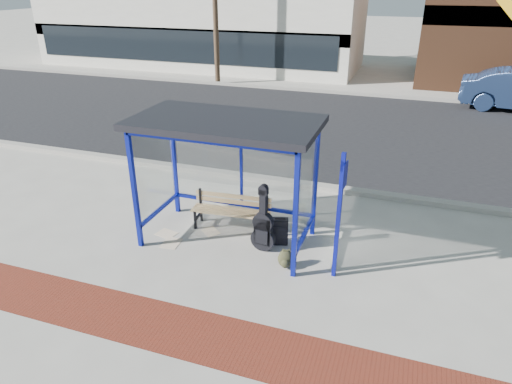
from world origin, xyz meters
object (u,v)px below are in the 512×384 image
at_px(guitar_bag, 263,228).
at_px(suitcase, 279,231).
at_px(bench, 232,209).
at_px(backpack, 285,259).

height_order(guitar_bag, suitcase, guitar_bag).
relative_size(guitar_bag, suitcase, 2.22).
relative_size(bench, backpack, 4.95).
xyz_separation_m(suitcase, backpack, (0.32, -0.73, -0.11)).
xyz_separation_m(bench, suitcase, (1.09, -0.27, -0.16)).
distance_m(suitcase, backpack, 0.80).
relative_size(bench, suitcase, 2.84).
bearing_deg(bench, suitcase, -18.58).
bearing_deg(guitar_bag, suitcase, 58.36).
distance_m(bench, backpack, 1.75).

